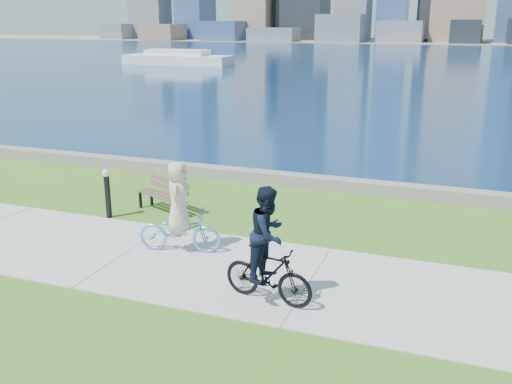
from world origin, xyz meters
TOP-DOWN VIEW (x-y plane):
  - ground at (0.00, 0.00)m, footprint 320.00×320.00m
  - concrete_path at (0.00, 0.00)m, footprint 80.00×3.50m
  - seawall at (0.00, 6.20)m, footprint 90.00×0.50m
  - bay_water at (0.00, 72.00)m, footprint 320.00×131.00m
  - far_shore at (0.00, 130.00)m, footprint 320.00×30.00m
  - ferry_near at (-28.22, 47.89)m, footprint 12.23×3.49m
  - park_bench at (-4.60, 2.76)m, footprint 1.65×1.13m
  - bollard_lamp at (-5.66, 1.86)m, footprint 0.20×0.20m
  - cyclist_woman at (-2.96, 0.51)m, footprint 0.99×1.83m
  - cyclist_man at (-0.48, -0.97)m, footprint 0.74×1.73m

SIDE VIEW (x-z plane):
  - ground at x=0.00m, z-range 0.00..0.00m
  - bay_water at x=0.00m, z-range 0.00..0.01m
  - concrete_path at x=0.00m, z-range 0.00..0.02m
  - far_shore at x=0.00m, z-range 0.00..0.12m
  - seawall at x=0.00m, z-range 0.00..0.35m
  - park_bench at x=-4.60m, z-range 0.09..0.90m
  - ferry_near at x=-28.22m, z-range -0.14..1.52m
  - bollard_lamp at x=-5.66m, z-range 0.09..1.33m
  - cyclist_woman at x=-2.96m, z-range -0.23..1.71m
  - cyclist_man at x=-0.48m, z-range -0.14..1.94m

